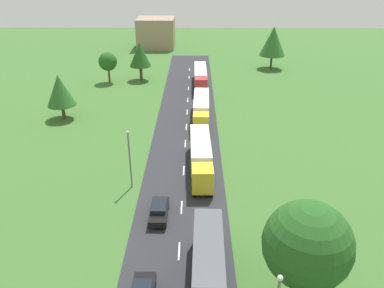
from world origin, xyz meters
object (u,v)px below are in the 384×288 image
Objects in this scene: truck_lead at (208,271)px; tree_oak at (60,90)px; truck_fourth at (201,76)px; car_third at (159,210)px; truck_third at (201,108)px; tree_birch at (140,55)px; tree_pine at (108,62)px; lamppost_second at (130,156)px; distant_building at (156,33)px; tree_elm at (273,41)px; tree_maple at (307,245)px; truck_second at (201,155)px.

truck_lead is 43.68m from tree_oak.
car_third is at bearing -96.04° from truck_fourth.
tree_birch reaches higher than truck_third.
lamppost_second is at bearing -75.00° from tree_pine.
distant_building is at bearing 79.49° from tree_oak.
lamppost_second is at bearing 122.88° from car_third.
distant_building is (-12.76, 56.91, 2.10)m from truck_third.
truck_third is at bearing -60.47° from tree_birch.
tree_elm is (30.44, 10.05, 0.92)m from tree_birch.
tree_birch is (-13.07, 4.15, 3.56)m from truck_fourth.
distant_building is (0.24, 33.97, -1.40)m from tree_birch.
truck_lead is 0.89× the size of truck_fourth.
tree_oak is 48.51m from tree_maple.
tree_pine is (-19.80, 2.49, 2.44)m from truck_fourth.
truck_second is at bearing -72.11° from tree_birch.
tree_maple is at bearing -98.20° from tree_elm.
lamppost_second reaches higher than truck_lead.
tree_maple is at bearing -6.80° from truck_lead.
car_third is 0.61× the size of tree_oak.
distant_building reaches higher than tree_birch.
tree_maple reaches higher than truck_lead.
tree_elm reaches higher than tree_oak.
truck_fourth is 1.92× the size of lamppost_second.
truck_second reaches higher than car_third.
tree_elm reaches higher than truck_lead.
lamppost_second is 43.39m from tree_pine.
truck_fourth is 1.86× the size of tree_oak.
tree_oak is (-18.50, 27.00, 4.13)m from car_third.
tree_oak is 52.05m from tree_elm.
distant_building reaches higher than tree_oak.
truck_lead is 60.77m from tree_birch.
tree_pine is (-19.86, 57.57, 2.30)m from truck_lead.
lamppost_second is (-3.77, 5.84, 3.30)m from car_third.
distant_building is (-4.27, 77.54, 0.09)m from lamppost_second.
tree_maple reaches higher than truck_third.
tree_elm is at bearing 18.26° from tree_birch.
car_third is at bearing -84.49° from distant_building.
truck_lead is 1.52× the size of tree_birch.
tree_maple is (30.55, -37.67, 0.69)m from tree_oak.
tree_birch is at bearing 119.53° from truck_third.
tree_oak reaches higher than car_third.
tree_maple is at bearing -65.15° from tree_pine.
truck_fourth is 14.17m from tree_birch.
tree_oak reaches higher than truck_third.
tree_elm reaches higher than tree_pine.
distant_building is at bearing 95.51° from car_third.
tree_oak reaches higher than tree_pine.
tree_birch reaches higher than tree_pine.
truck_third is 37.58m from tree_elm.
tree_maple is at bearing -71.31° from tree_birch.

